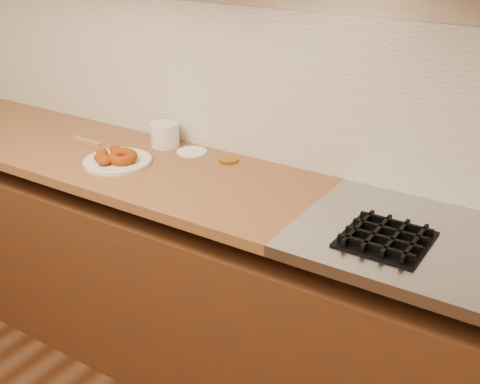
# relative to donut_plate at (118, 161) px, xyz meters

# --- Properties ---
(wall_back) EXTENTS (4.00, 0.02, 2.70)m
(wall_back) POSITION_rel_donut_plate_xyz_m (0.33, 0.37, 0.44)
(wall_back) COLOR #C6B094
(wall_back) RESTS_ON ground
(base_cabinet) EXTENTS (3.60, 0.60, 0.77)m
(base_cabinet) POSITION_rel_donut_plate_xyz_m (0.33, 0.06, -0.52)
(base_cabinet) COLOR #512710
(base_cabinet) RESTS_ON floor
(butcher_block) EXTENTS (2.30, 0.62, 0.04)m
(butcher_block) POSITION_rel_donut_plate_xyz_m (-0.32, 0.06, -0.03)
(butcher_block) COLOR #965C31
(butcher_block) RESTS_ON base_cabinet
(backsplash) EXTENTS (3.60, 0.02, 0.60)m
(backsplash) POSITION_rel_donut_plate_xyz_m (0.33, 0.36, 0.29)
(backsplash) COLOR beige
(backsplash) RESTS_ON wall_back
(donut_plate) EXTENTS (0.27, 0.27, 0.02)m
(donut_plate) POSITION_rel_donut_plate_xyz_m (0.00, 0.00, 0.00)
(donut_plate) COLOR silver
(donut_plate) RESTS_ON butcher_block
(ring_donut) EXTENTS (0.15, 0.15, 0.05)m
(ring_donut) POSITION_rel_donut_plate_xyz_m (0.03, -0.00, 0.03)
(ring_donut) COLOR #953208
(ring_donut) RESTS_ON donut_plate
(fried_dough_chunks) EXTENTS (0.12, 0.17, 0.04)m
(fried_dough_chunks) POSITION_rel_donut_plate_xyz_m (-0.04, -0.03, 0.03)
(fried_dough_chunks) COLOR #953208
(fried_dough_chunks) RESTS_ON donut_plate
(plastic_tub) EXTENTS (0.15, 0.15, 0.10)m
(plastic_tub) POSITION_rel_donut_plate_xyz_m (0.04, 0.26, 0.04)
(plastic_tub) COLOR silver
(plastic_tub) RESTS_ON butcher_block
(tub_lid) EXTENTS (0.16, 0.16, 0.01)m
(tub_lid) POSITION_rel_donut_plate_xyz_m (0.18, 0.26, -0.00)
(tub_lid) COLOR white
(tub_lid) RESTS_ON butcher_block
(brass_jar_lid) EXTENTS (0.08, 0.08, 0.01)m
(brass_jar_lid) POSITION_rel_donut_plate_xyz_m (0.37, 0.25, -0.00)
(brass_jar_lid) COLOR #B27922
(brass_jar_lid) RESTS_ON butcher_block
(wooden_utensil) EXTENTS (0.17, 0.03, 0.01)m
(wooden_utensil) POSITION_rel_donut_plate_xyz_m (-0.28, 0.11, -0.00)
(wooden_utensil) COLOR #9B7C4E
(wooden_utensil) RESTS_ON butcher_block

